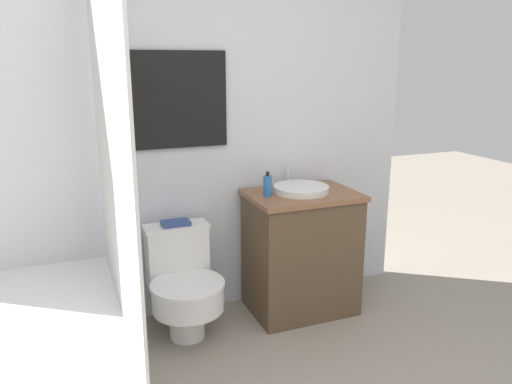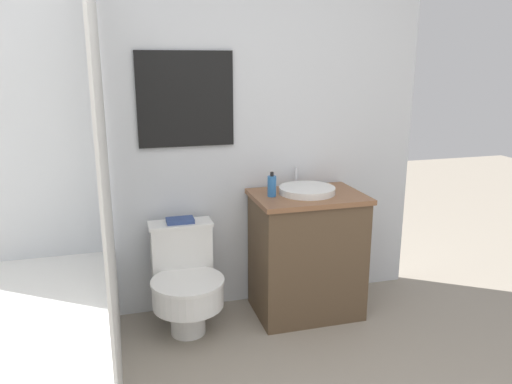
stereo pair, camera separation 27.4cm
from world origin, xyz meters
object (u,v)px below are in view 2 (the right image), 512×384
at_px(toilet, 185,280).
at_px(book_on_tank, 180,220).
at_px(sink, 307,190).
at_px(soap_bottle, 272,186).

distance_m(toilet, book_on_tank, 0.35).
bearing_deg(sink, soap_bottle, -177.62).
height_order(toilet, sink, sink).
distance_m(toilet, soap_bottle, 0.76).
xyz_separation_m(toilet, soap_bottle, (0.54, 0.03, 0.53)).
distance_m(sink, book_on_tank, 0.79).
height_order(soap_bottle, book_on_tank, soap_bottle).
bearing_deg(book_on_tank, sink, -7.86).
height_order(sink, soap_bottle, soap_bottle).
relative_size(soap_bottle, book_on_tank, 0.92).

